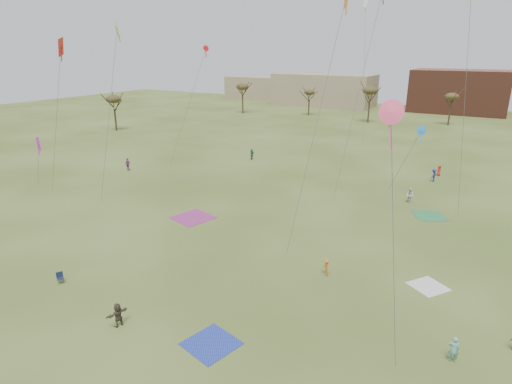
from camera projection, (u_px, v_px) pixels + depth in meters
The scene contains 19 objects.
ground at pixel (168, 314), 29.44m from camera, with size 260.00×260.00×0.00m, color #3C4E18.
spectator_fore_c at pixel (118, 315), 28.01m from camera, with size 1.54×0.49×1.66m, color #4C4336.
flyer_mid_b at pixel (326, 267), 34.40m from camera, with size 0.93×0.53×1.44m, color #C87225.
flyer_mid_c at pixel (454, 349), 24.78m from camera, with size 0.61×0.40×1.67m, color #66AAAA.
spectator_mid_d at pixel (128, 164), 64.38m from camera, with size 1.11×0.46×1.90m, color #923E96.
spectator_mid_e at pixel (410, 195), 50.74m from camera, with size 0.88×0.69×1.81m, color silver.
flyer_far_a at pixel (252, 154), 70.99m from camera, with size 1.62×0.52×1.75m, color #267247.
flyer_far_b at pixel (439, 171), 61.75m from camera, with size 0.74×0.48×1.52m, color red.
flyer_far_c at pixel (434, 175), 58.92m from camera, with size 1.15×0.66×1.78m, color navy.
blanket_blue at pixel (211, 344), 26.50m from camera, with size 2.94×2.94×0.03m, color #263BA8.
blanket_cream at pixel (428, 287), 32.91m from camera, with size 2.43×2.43×0.03m, color white.
blanket_plum at pixel (193, 218), 46.41m from camera, with size 3.85×3.85×0.03m, color #9C307A.
blanket_olive at pixel (429, 216), 46.91m from camera, with size 3.21×3.21×0.03m, color #2F8349.
camp_chair_left at pixel (61, 280), 33.35m from camera, with size 0.71×0.69×0.87m.
kites_aloft at pixel (346, 27), 50.81m from camera, with size 70.69×70.97×24.77m.
tree_line at pixel (400, 99), 93.21m from camera, with size 117.44×49.32×8.91m.
building_tan at pixel (324, 90), 138.66m from camera, with size 32.00×14.00×10.00m, color #937F60.
building_brick at pixel (459, 91), 123.19m from camera, with size 26.00×16.00×12.00m, color brown.
building_tan_west at pixel (255, 88), 159.13m from camera, with size 20.00×12.00×8.00m, color #937F60.
Camera 1 is at (18.04, -18.64, 17.41)m, focal length 29.82 mm.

